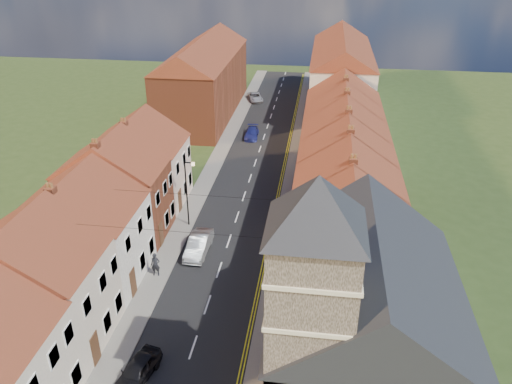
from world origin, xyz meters
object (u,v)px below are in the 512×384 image
(car_distant, at_px, (255,97))
(pedestrian_right, at_px, (274,361))
(lamppost, at_px, (187,189))
(car_near, at_px, (137,371))
(church, at_px, (358,317))
(pedestrian_left, at_px, (155,265))
(car_far, at_px, (252,133))
(car_mid, at_px, (199,245))

(car_distant, xyz_separation_m, pedestrian_right, (8.27, -52.09, 0.30))
(pedestrian_right, bearing_deg, lamppost, -46.41)
(car_near, xyz_separation_m, car_distant, (-0.66, 53.65, -0.05))
(church, distance_m, pedestrian_left, 17.35)
(church, height_order, pedestrian_right, church)
(car_far, bearing_deg, pedestrian_right, -82.87)
(car_distant, bearing_deg, car_mid, -105.99)
(car_mid, xyz_separation_m, pedestrian_right, (7.16, -11.36, 0.17))
(car_far, distance_m, pedestrian_right, 37.41)
(pedestrian_right, bearing_deg, car_mid, -44.51)
(car_near, height_order, pedestrian_right, pedestrian_right)
(church, distance_m, lamppost, 21.38)
(pedestrian_right, bearing_deg, car_far, -66.57)
(car_mid, xyz_separation_m, car_far, (0.56, 25.47, -0.14))
(church, bearing_deg, car_far, 105.84)
(car_near, distance_m, pedestrian_right, 7.77)
(church, relative_size, car_near, 4.13)
(pedestrian_right, bearing_deg, pedestrian_left, -26.27)
(car_distant, height_order, pedestrian_right, pedestrian_right)
(car_near, height_order, car_far, car_near)
(church, xyz_separation_m, car_near, (-11.87, -0.12, -5.25))
(car_mid, bearing_deg, pedestrian_right, -56.22)
(lamppost, distance_m, car_near, 17.10)
(church, distance_m, car_distant, 55.24)
(car_far, xyz_separation_m, pedestrian_right, (6.60, -36.83, 0.31))
(church, bearing_deg, pedestrian_right, 161.32)
(church, distance_m, pedestrian_right, 6.72)
(pedestrian_right, bearing_deg, car_distant, -67.72)
(lamppost, distance_m, car_mid, 5.11)
(car_mid, height_order, pedestrian_left, pedestrian_left)
(pedestrian_left, relative_size, pedestrian_right, 1.21)
(lamppost, height_order, pedestrian_left, lamppost)
(car_near, distance_m, car_mid, 12.93)
(church, height_order, car_distant, church)
(car_mid, bearing_deg, lamppost, 115.87)
(car_distant, distance_m, pedestrian_right, 52.75)
(car_near, bearing_deg, car_far, 100.94)
(lamppost, bearing_deg, pedestrian_right, -59.68)
(car_distant, bearing_deg, car_far, -101.31)
(pedestrian_left, bearing_deg, car_near, -84.66)
(pedestrian_left, height_order, pedestrian_right, pedestrian_left)
(car_near, bearing_deg, lamppost, 106.87)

